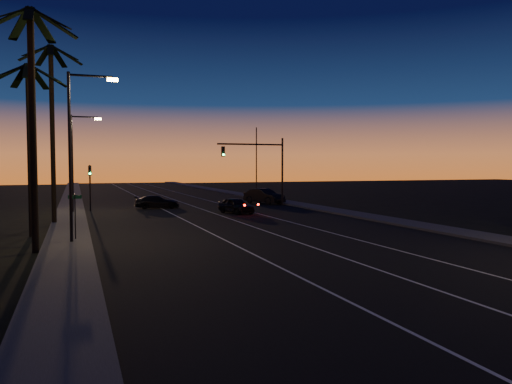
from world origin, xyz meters
name	(u,v)px	position (x,y,z in m)	size (l,w,h in m)	color
road	(221,218)	(0.00, 30.00, 0.01)	(20.00, 170.00, 0.01)	black
sidewalk_left	(70,223)	(-11.20, 30.00, 0.08)	(2.40, 170.00, 0.16)	#343431
sidewalk_right	(345,213)	(11.20, 30.00, 0.08)	(2.40, 170.00, 0.16)	#343431
lane_stripe_left	(183,219)	(-3.00, 30.00, 0.02)	(0.12, 160.00, 0.01)	silver
lane_stripe_mid	(227,218)	(0.50, 30.00, 0.02)	(0.12, 160.00, 0.01)	silver
lane_stripe_right	(268,216)	(4.00, 30.00, 0.02)	(0.12, 160.00, 0.01)	silver
palm_near	(32,103)	(-12.60, 18.00, 7.07)	(4.25, 4.16, 11.53)	black
palm_mid	(30,129)	(-13.20, 24.00, 6.25)	(4.25, 4.16, 10.03)	black
palm_far	(52,116)	(-12.20, 30.00, 7.61)	(4.25, 4.16, 12.53)	black
streetlight_left_near	(76,143)	(-10.70, 20.00, 5.32)	(2.55, 0.26, 9.00)	black
streetlight_left_far	(76,155)	(-10.69, 38.00, 5.06)	(2.55, 0.26, 8.50)	black
street_sign	(75,211)	(-10.80, 21.00, 1.66)	(0.70, 0.06, 2.60)	black
signal_mast	(261,159)	(7.14, 39.99, 4.78)	(7.10, 0.41, 7.00)	black
signal_post	(90,179)	(-9.50, 39.98, 2.89)	(0.28, 0.37, 4.20)	black
far_pole_left	(73,163)	(-11.00, 55.00, 4.50)	(0.14, 0.14, 9.00)	black
far_pole_right	(256,163)	(11.00, 52.00, 4.50)	(0.14, 0.14, 9.00)	black
lead_car	(236,206)	(2.30, 33.30, 0.69)	(2.67, 4.69, 1.36)	black
right_car	(264,196)	(8.55, 42.81, 0.83)	(3.56, 5.24, 1.63)	black
cross_car	(157,202)	(-3.36, 40.72, 0.63)	(4.39, 2.02, 1.24)	black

